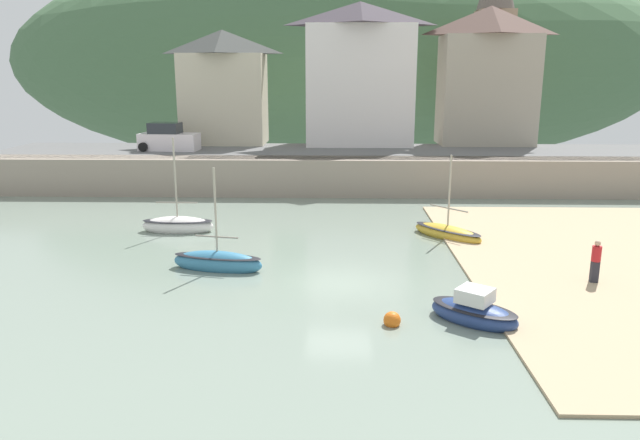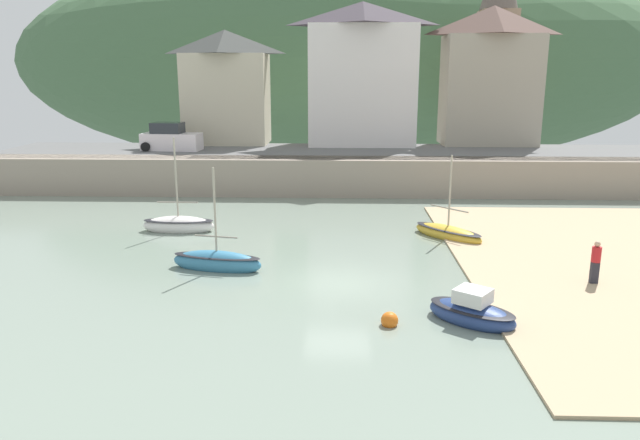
# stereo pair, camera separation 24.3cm
# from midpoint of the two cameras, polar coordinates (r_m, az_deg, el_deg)

# --- Properties ---
(ground) EXTENTS (48.00, 41.00, 0.61)m
(ground) POSITION_cam_midpoint_polar(r_m,az_deg,el_deg) (14.09, 8.03, -18.69)
(ground) COLOR gray
(quay_seawall) EXTENTS (48.00, 9.40, 2.40)m
(quay_seawall) POSITION_cam_midpoint_polar(r_m,az_deg,el_deg) (39.39, 2.05, 4.52)
(quay_seawall) COLOR gray
(quay_seawall) RESTS_ON ground
(hillside_backdrop) EXTENTS (80.00, 44.00, 26.00)m
(hillside_backdrop) POSITION_cam_midpoint_polar(r_m,az_deg,el_deg) (76.59, 2.46, 14.83)
(hillside_backdrop) COLOR #476B46
(hillside_backdrop) RESTS_ON ground
(waterfront_building_left) EXTENTS (6.58, 4.53, 8.50)m
(waterfront_building_left) POSITION_cam_midpoint_polar(r_m,az_deg,el_deg) (47.38, -8.78, 12.47)
(waterfront_building_left) COLOR beige
(waterfront_building_left) RESTS_ON ground
(waterfront_building_centre) EXTENTS (8.19, 5.94, 10.47)m
(waterfront_building_centre) POSITION_cam_midpoint_polar(r_m,az_deg,el_deg) (46.60, 4.17, 13.76)
(waterfront_building_centre) COLOR silver
(waterfront_building_centre) RESTS_ON ground
(waterfront_building_right) EXTENTS (7.25, 4.46, 10.15)m
(waterfront_building_right) POSITION_cam_midpoint_polar(r_m,az_deg,el_deg) (47.93, 16.08, 13.12)
(waterfront_building_right) COLOR #A69C89
(waterfront_building_right) RESTS_ON ground
(church_with_spire) EXTENTS (3.00, 3.00, 15.91)m
(church_with_spire) POSITION_cam_midpoint_polar(r_m,az_deg,el_deg) (52.20, 16.64, 16.45)
(church_with_spire) COLOR #9E8669
(church_with_spire) RESTS_ON ground
(fishing_boat_green) EXTENTS (3.42, 3.60, 4.18)m
(fishing_boat_green) POSITION_cam_midpoint_polar(r_m,az_deg,el_deg) (29.40, 12.33, -1.19)
(fishing_boat_green) COLOR gold
(fishing_boat_green) RESTS_ON ground
(sailboat_far_left) EXTENTS (3.12, 2.82, 1.30)m
(sailboat_far_left) POSITION_cam_midpoint_polar(r_m,az_deg,el_deg) (19.82, 14.62, -8.53)
(sailboat_far_left) COLOR navy
(sailboat_far_left) RESTS_ON ground
(sailboat_blue_trim) EXTENTS (3.87, 1.70, 4.38)m
(sailboat_blue_trim) POSITION_cam_midpoint_polar(r_m,az_deg,el_deg) (24.50, -9.52, -3.93)
(sailboat_blue_trim) COLOR teal
(sailboat_blue_trim) RESTS_ON ground
(dinghy_open_wooden) EXTENTS (3.61, 1.30, 4.91)m
(dinghy_open_wooden) POSITION_cam_midpoint_polar(r_m,az_deg,el_deg) (30.75, -13.11, -0.46)
(dinghy_open_wooden) COLOR white
(dinghy_open_wooden) RESTS_ON ground
(parked_car_near_slipway) EXTENTS (4.23, 2.06, 1.95)m
(parked_car_near_slipway) POSITION_cam_midpoint_polar(r_m,az_deg,el_deg) (43.96, -13.88, 7.53)
(parked_car_near_slipway) COLOR silver
(parked_car_near_slipway) RESTS_ON ground
(person_on_slipway) EXTENTS (0.34, 0.34, 1.62)m
(person_on_slipway) POSITION_cam_midpoint_polar(r_m,az_deg,el_deg) (24.44, 25.07, -3.49)
(person_on_slipway) COLOR #282833
(person_on_slipway) RESTS_ON ground
(mooring_buoy) EXTENTS (0.55, 0.55, 0.55)m
(mooring_buoy) POSITION_cam_midpoint_polar(r_m,az_deg,el_deg) (19.15, 7.02, -9.48)
(mooring_buoy) COLOR orange
(mooring_buoy) RESTS_ON ground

